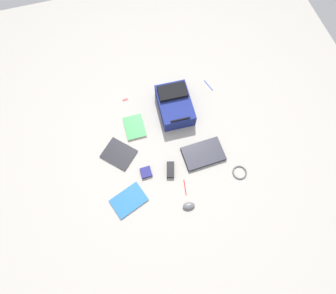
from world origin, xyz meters
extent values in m
plane|color=gray|center=(0.00, 0.00, 0.00)|extent=(4.03, 4.03, 0.00)
cube|color=navy|center=(-0.20, -0.32, 0.07)|extent=(0.30, 0.42, 0.14)
cube|color=black|center=(-0.20, -0.41, 0.16)|extent=(0.26, 0.16, 0.03)
cylinder|color=black|center=(-0.19, -0.14, 0.15)|extent=(0.17, 0.02, 0.02)
cube|color=#24242C|center=(-0.31, 0.17, 0.01)|extent=(0.36, 0.24, 0.02)
cube|color=#2D2D38|center=(-0.31, 0.17, 0.03)|extent=(0.35, 0.23, 0.01)
cube|color=silver|center=(0.40, 0.38, 0.01)|extent=(0.31, 0.26, 0.01)
cube|color=#1E5999|center=(0.40, 0.38, 0.01)|extent=(0.32, 0.27, 0.00)
cube|color=silver|center=(0.20, -0.24, 0.01)|extent=(0.17, 0.22, 0.02)
cube|color=#2D8C3F|center=(0.20, -0.24, 0.02)|extent=(0.17, 0.23, 0.00)
cube|color=silver|center=(0.39, -0.03, 0.01)|extent=(0.33, 0.33, 0.01)
cube|color=black|center=(0.39, -0.03, 0.01)|extent=(0.34, 0.34, 0.00)
ellipsoid|color=#4C4C51|center=(-0.06, 0.56, 0.02)|extent=(0.10, 0.07, 0.03)
torus|color=#4C4C51|center=(-0.56, 0.41, 0.01)|extent=(0.12, 0.12, 0.01)
cube|color=black|center=(0.00, 0.23, 0.02)|extent=(0.10, 0.15, 0.03)
cylinder|color=#1933B2|center=(-0.59, -0.48, 0.00)|extent=(0.05, 0.13, 0.01)
cylinder|color=red|center=(-0.08, 0.41, 0.00)|extent=(0.03, 0.13, 0.01)
cube|color=navy|center=(0.20, 0.20, 0.01)|extent=(0.09, 0.09, 0.03)
cube|color=#B21919|center=(0.22, -0.55, 0.00)|extent=(0.05, 0.02, 0.01)
camera|label=1|loc=(0.19, 0.83, 2.21)|focal=28.74mm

